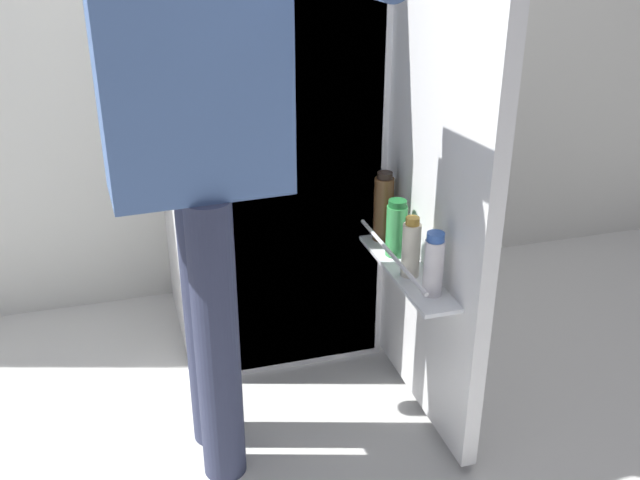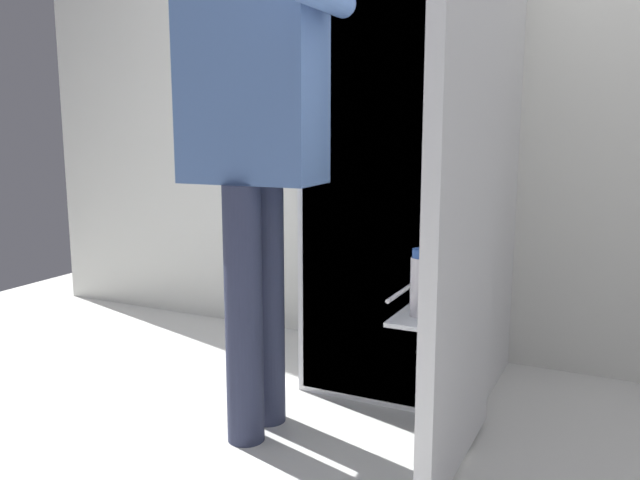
# 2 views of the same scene
# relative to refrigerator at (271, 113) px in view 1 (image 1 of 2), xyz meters

# --- Properties ---
(ground_plane) EXTENTS (5.36, 5.36, 0.00)m
(ground_plane) POSITION_rel_refrigerator_xyz_m (-0.02, -0.53, -0.83)
(ground_plane) COLOR silver
(refrigerator) EXTENTS (0.72, 1.31, 1.67)m
(refrigerator) POSITION_rel_refrigerator_xyz_m (0.00, 0.00, 0.00)
(refrigerator) COLOR white
(refrigerator) RESTS_ON ground_plane
(person) EXTENTS (0.57, 0.74, 1.67)m
(person) POSITION_rel_refrigerator_xyz_m (-0.32, -0.64, 0.17)
(person) COLOR #2D334C
(person) RESTS_ON ground_plane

